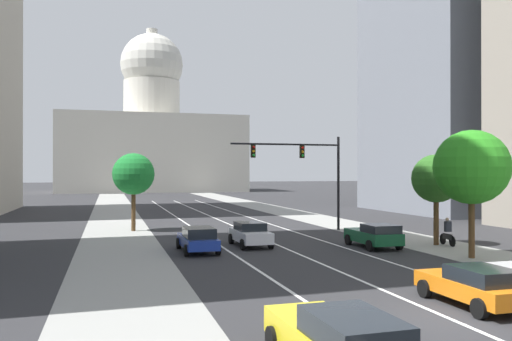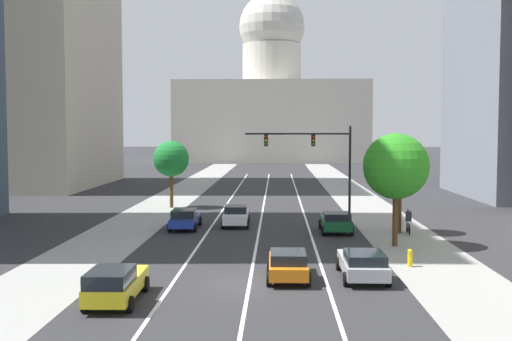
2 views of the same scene
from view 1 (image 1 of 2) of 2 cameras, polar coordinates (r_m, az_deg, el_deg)
The scene contains 18 objects.
ground_plane at distance 54.96m, azimuth -5.22°, elevation -4.92°, with size 400.00×400.00×0.00m, color #2B2B2D.
sidewalk_left at distance 49.06m, azimuth -15.04°, elevation -5.47°, with size 4.92×130.00×0.01m, color gray.
sidewalk_right at distance 52.78m, azimuth 5.94°, elevation -5.10°, with size 4.92×130.00×0.01m, color gray.
lane_stripe_left at distance 39.66m, azimuth -6.18°, elevation -6.71°, with size 0.16×90.00×0.01m, color white.
lane_stripe_center at distance 40.38m, azimuth -1.28°, elevation -6.60°, with size 0.16×90.00×0.01m, color white.
lane_stripe_right at distance 41.38m, azimuth 3.42°, elevation -6.44°, with size 0.16×90.00×0.01m, color white.
office_tower_far_right at distance 68.65m, azimuth 22.72°, elevation 14.91°, with size 21.17×19.72×44.72m.
capitol_building at distance 128.85m, azimuth -11.31°, elevation 3.55°, with size 42.55×23.86×39.23m.
car_yellow at distance 12.25m, azimuth 8.78°, elevation -17.74°, with size 2.00×4.61×1.53m.
car_white at distance 32.03m, azimuth -0.63°, elevation -6.91°, with size 2.00×4.10×1.46m.
car_orange at distance 19.30m, azimuth 22.78°, elevation -11.45°, with size 1.98×4.22×1.37m.
car_green at distance 32.13m, azimuth 12.81°, elevation -6.89°, with size 2.12×4.10×1.46m.
car_blue at distance 29.80m, azimuth -6.36°, elevation -7.45°, with size 1.98×4.41×1.43m.
traffic_signal_mast at distance 40.24m, azimuth 5.52°, elevation 0.75°, with size 8.76×0.39×7.29m.
cyclist at distance 34.33m, azimuth 20.20°, elevation -6.30°, with size 0.38×1.70×1.72m.
street_tree_mid_left at distance 41.13m, azimuth -13.23°, elevation -0.40°, with size 3.21×3.21×5.99m.
street_tree_mid_right at distance 29.59m, azimuth 22.48°, elevation 0.32°, with size 3.91×3.91×6.74m.
street_tree_near_right at distance 34.14m, azimuth 19.07°, elevation -0.87°, with size 2.99×2.99×5.62m.
Camera 1 is at (-10.07, -13.85, 4.49)m, focal length 36.62 mm.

